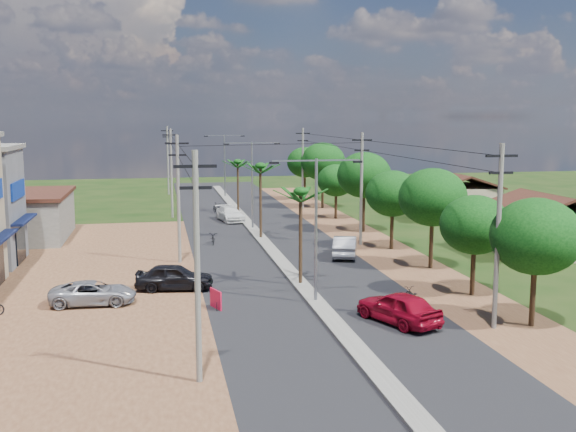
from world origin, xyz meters
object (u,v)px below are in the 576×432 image
roadside_sign (216,299)px  car_parked_silver (93,294)px  car_parked_dark (174,277)px  car_silver_mid (345,247)px  car_white_far (230,214)px  moto_rider_east (413,297)px  car_red_near (398,308)px

roadside_sign → car_parked_silver: bearing=141.5°
car_parked_dark → car_silver_mid: bearing=-51.5°
car_silver_mid → car_parked_dark: (-12.56, -7.36, 0.01)m
car_parked_silver → car_white_far: bearing=-18.6°
car_parked_silver → car_parked_dark: size_ratio=1.01×
car_white_far → car_parked_silver: (-10.53, -28.24, -0.06)m
car_silver_mid → roadside_sign: 15.79m
car_white_far → car_parked_dark: car_parked_dark is taller
car_silver_mid → moto_rider_east: (0.20, -12.96, -0.33)m
car_parked_dark → roadside_sign: (2.06, -4.43, -0.25)m
roadside_sign → car_parked_dark: bearing=94.1°
car_parked_dark → roadside_sign: bearing=-146.9°
car_silver_mid → car_white_far: (-6.50, 18.53, -0.07)m
moto_rider_east → roadside_sign: bearing=-13.3°
car_parked_silver → car_parked_dark: 5.05m
car_white_far → car_parked_silver: size_ratio=1.05×
car_parked_silver → car_silver_mid: bearing=-58.4°
car_red_near → car_parked_silver: 16.52m
car_parked_silver → roadside_sign: size_ratio=3.77×
car_red_near → moto_rider_east: (2.00, 3.16, -0.37)m
car_red_near → car_parked_silver: (-15.23, 6.40, -0.17)m
car_white_far → car_parked_dark: (-6.06, -25.89, 0.08)m
car_red_near → moto_rider_east: bearing=-145.9°
car_white_far → car_parked_dark: size_ratio=1.06×
car_white_far → moto_rider_east: (6.70, -31.48, -0.26)m
roadside_sign → car_red_near: bearing=-47.3°
car_parked_silver → moto_rider_east: 17.53m
car_silver_mid → car_parked_dark: car_parked_dark is taller
car_parked_silver → car_parked_dark: car_parked_dark is taller
car_red_near → car_white_far: bearing=-105.8°
car_silver_mid → car_parked_silver: car_silver_mid is taller
car_silver_mid → car_white_far: bearing=-52.8°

